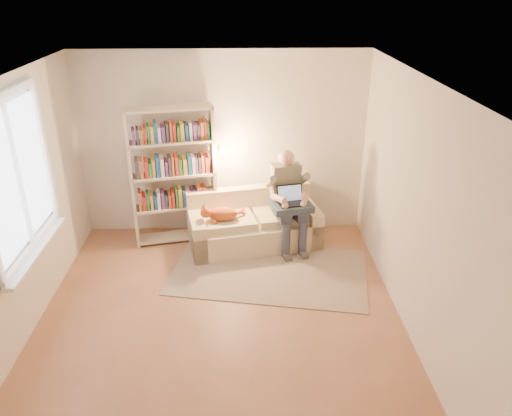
{
  "coord_description": "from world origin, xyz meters",
  "views": [
    {
      "loc": [
        0.25,
        -4.48,
        3.44
      ],
      "look_at": [
        0.43,
        1.0,
        0.89
      ],
      "focal_mm": 35.0,
      "sensor_mm": 36.0,
      "label": 1
    }
  ],
  "objects_px": {
    "bookshelf": "(173,169)",
    "cat": "(224,213)",
    "laptop": "(290,199)",
    "person": "(288,195)",
    "sofa": "(253,226)"
  },
  "relations": [
    {
      "from": "person",
      "to": "laptop",
      "type": "relative_size",
      "value": 3.4
    },
    {
      "from": "sofa",
      "to": "laptop",
      "type": "distance_m",
      "value": 0.71
    },
    {
      "from": "sofa",
      "to": "cat",
      "type": "height_order",
      "value": "sofa"
    },
    {
      "from": "person",
      "to": "cat",
      "type": "relative_size",
      "value": 2.3
    },
    {
      "from": "sofa",
      "to": "cat",
      "type": "xyz_separation_m",
      "value": [
        -0.4,
        -0.2,
        0.3
      ]
    },
    {
      "from": "person",
      "to": "laptop",
      "type": "height_order",
      "value": "person"
    },
    {
      "from": "sofa",
      "to": "person",
      "type": "relative_size",
      "value": 1.4
    },
    {
      "from": "sofa",
      "to": "cat",
      "type": "bearing_deg",
      "value": -165.24
    },
    {
      "from": "laptop",
      "to": "bookshelf",
      "type": "xyz_separation_m",
      "value": [
        -1.57,
        0.34,
        0.31
      ]
    },
    {
      "from": "laptop",
      "to": "bookshelf",
      "type": "distance_m",
      "value": 1.63
    },
    {
      "from": "cat",
      "to": "bookshelf",
      "type": "xyz_separation_m",
      "value": [
        -0.69,
        0.36,
        0.49
      ]
    },
    {
      "from": "cat",
      "to": "laptop",
      "type": "distance_m",
      "value": 0.9
    },
    {
      "from": "person",
      "to": "laptop",
      "type": "bearing_deg",
      "value": -96.14
    },
    {
      "from": "bookshelf",
      "to": "cat",
      "type": "bearing_deg",
      "value": -39.91
    },
    {
      "from": "bookshelf",
      "to": "laptop",
      "type": "bearing_deg",
      "value": -24.08
    }
  ]
}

